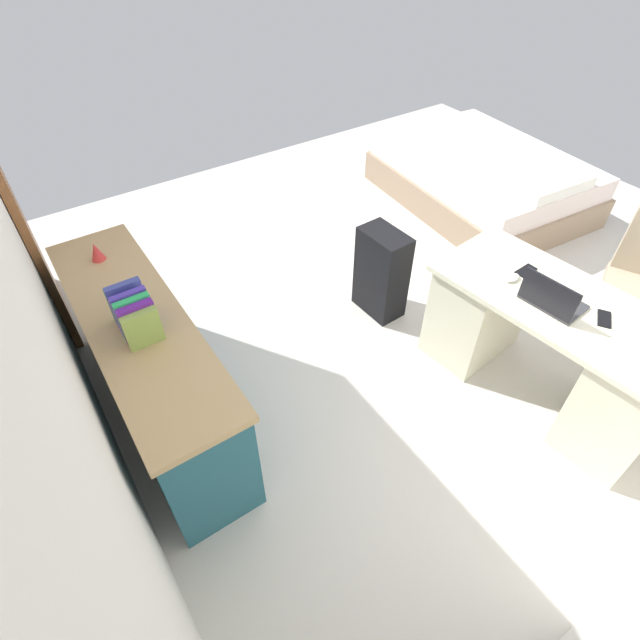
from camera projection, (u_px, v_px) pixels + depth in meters
ground_plane at (435, 301)px, 3.79m from camera, size 5.96×5.96×0.00m
wall_back at (17, 285)px, 1.89m from camera, size 4.03×0.10×2.60m
door_wooden at (6, 189)px, 2.99m from camera, size 0.88×0.05×2.04m
desk at (547, 346)px, 2.92m from camera, size 1.50×0.80×0.72m
office_chair at (639, 295)px, 3.19m from camera, size 0.61×0.61×0.94m
credenza at (151, 367)px, 2.78m from camera, size 1.80×0.48×0.78m
bed at (482, 179)px, 4.71m from camera, size 2.01×1.56×0.58m
suitcase_black at (381, 273)px, 3.50m from camera, size 0.37×0.23×0.67m
laptop at (551, 299)px, 2.63m from camera, size 0.33×0.25×0.21m
computer_mouse at (512, 278)px, 2.82m from camera, size 0.07×0.11×0.03m
cell_phone_near_laptop at (604, 319)px, 2.58m from camera, size 0.13×0.15×0.01m
cell_phone_by_mouse at (526, 271)px, 2.88m from camera, size 0.07×0.14×0.01m
book_row at (134, 313)px, 2.38m from camera, size 0.28×0.17×0.24m
figurine_small at (96, 252)px, 2.84m from camera, size 0.08×0.08×0.11m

